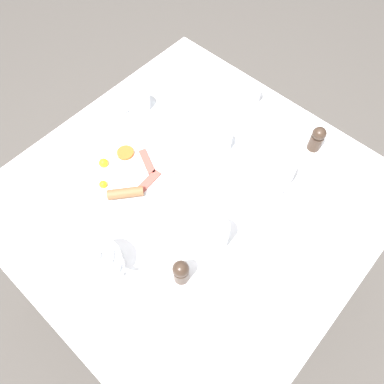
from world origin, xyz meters
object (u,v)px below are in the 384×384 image
at_px(teapot_near, 102,263).
at_px(teacup_with_saucer_right, 138,102).
at_px(breakfast_plate, 125,176).
at_px(water_glass_tall, 216,235).
at_px(teapot_far, 276,170).
at_px(pepper_grinder, 181,272).
at_px(teacup_with_saucer_left, 219,142).
at_px(salt_grinder, 317,138).
at_px(napkin_folded, 187,84).
at_px(fork_by_plate, 178,357).
at_px(spoon_for_tea, 280,120).
at_px(knife_by_plate, 279,267).
at_px(creamer_jug, 251,94).

height_order(teapot_near, teacup_with_saucer_right, teapot_near).
xyz_separation_m(breakfast_plate, teacup_with_saucer_right, (0.24, 0.18, 0.02)).
bearing_deg(water_glass_tall, teapot_far, 1.53).
distance_m(teacup_with_saucer_right, pepper_grinder, 0.65).
height_order(teapot_near, teacup_with_saucer_left, teapot_near).
bearing_deg(breakfast_plate, salt_grinder, -37.03).
xyz_separation_m(breakfast_plate, salt_grinder, (0.51, -0.38, 0.04)).
bearing_deg(breakfast_plate, napkin_folded, 16.59).
bearing_deg(fork_by_plate, spoon_for_tea, 18.14).
bearing_deg(knife_by_plate, spoon_for_tea, 35.26).
relative_size(salt_grinder, napkin_folded, 0.55).
bearing_deg(salt_grinder, breakfast_plate, 142.97).
bearing_deg(spoon_for_tea, creamer_jug, 87.24).
bearing_deg(breakfast_plate, teapot_far, -48.15).
xyz_separation_m(teacup_with_saucer_left, pepper_grinder, (-0.42, -0.22, 0.02)).
bearing_deg(salt_grinder, teacup_with_saucer_left, 131.69).
bearing_deg(teapot_far, salt_grinder, 121.97).
bearing_deg(teacup_with_saucer_left, napkin_folded, 62.47).
bearing_deg(creamer_jug, teacup_with_saucer_right, 137.68).
bearing_deg(spoon_for_tea, teapot_far, -149.35).
xyz_separation_m(salt_grinder, spoon_for_tea, (0.02, 0.15, -0.05)).
height_order(teapot_far, knife_by_plate, teapot_far).
xyz_separation_m(pepper_grinder, knife_by_plate, (0.21, -0.18, -0.05)).
xyz_separation_m(teapot_near, teacup_with_saucer_right, (0.48, 0.37, -0.02)).
bearing_deg(napkin_folded, fork_by_plate, -138.87).
bearing_deg(spoon_for_tea, water_glass_tall, -165.24).
bearing_deg(pepper_grinder, teapot_far, 0.74).
xyz_separation_m(teapot_near, salt_grinder, (0.76, -0.20, 0.00)).
bearing_deg(water_glass_tall, fork_by_plate, -156.41).
xyz_separation_m(fork_by_plate, spoon_for_tea, (0.81, 0.27, 0.00)).
bearing_deg(napkin_folded, pepper_grinder, -138.66).
xyz_separation_m(teacup_with_saucer_left, napkin_folded, (0.14, 0.28, -0.02)).
height_order(teacup_with_saucer_right, napkin_folded, teacup_with_saucer_right).
height_order(teacup_with_saucer_left, knife_by_plate, teacup_with_saucer_left).
height_order(breakfast_plate, creamer_jug, creamer_jug).
xyz_separation_m(teapot_far, fork_by_plate, (-0.60, -0.14, -0.05)).
bearing_deg(teapot_far, napkin_folded, -153.38).
xyz_separation_m(breakfast_plate, teapot_near, (-0.25, -0.19, 0.04)).
bearing_deg(breakfast_plate, teapot_near, -143.26).
height_order(breakfast_plate, teapot_near, teapot_near).
bearing_deg(teapot_far, teapot_near, -66.36).
distance_m(teapot_near, teacup_with_saucer_left, 0.55).
height_order(teacup_with_saucer_left, creamer_jug, teacup_with_saucer_left).
bearing_deg(fork_by_plate, teapot_near, 84.47).
height_order(fork_by_plate, knife_by_plate, same).
xyz_separation_m(breakfast_plate, water_glass_tall, (0.02, -0.36, 0.05)).
bearing_deg(napkin_folded, teacup_with_saucer_left, -117.53).
height_order(teapot_far, spoon_for_tea, teapot_far).
distance_m(breakfast_plate, teapot_near, 0.31).
bearing_deg(salt_grinder, fork_by_plate, -172.01).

